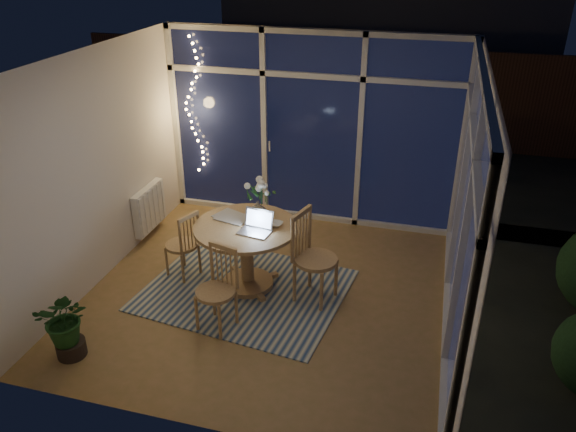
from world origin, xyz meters
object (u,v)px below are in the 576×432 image
at_px(chair_left, 182,243).
at_px(chair_front, 215,290).
at_px(potted_plant, 66,323).
at_px(chair_right, 316,258).
at_px(laptop, 254,223).
at_px(dining_table, 247,257).
at_px(flower_vase, 258,209).

height_order(chair_left, chair_front, chair_front).
relative_size(chair_left, potted_plant, 1.13).
bearing_deg(chair_front, chair_left, 147.14).
xyz_separation_m(chair_right, chair_front, (-0.86, -0.76, -0.07)).
bearing_deg(chair_front, chair_right, 56.17).
distance_m(laptop, potted_plant, 2.08).
bearing_deg(chair_left, potted_plant, 5.85).
height_order(dining_table, laptop, laptop).
height_order(chair_left, laptop, laptop).
bearing_deg(dining_table, flower_vase, 72.08).
height_order(chair_left, flower_vase, flower_vase).
bearing_deg(chair_right, flower_vase, 87.15).
distance_m(dining_table, flower_vase, 0.55).
relative_size(chair_right, laptop, 3.19).
xyz_separation_m(dining_table, chair_right, (0.81, -0.05, 0.14)).
relative_size(chair_front, potted_plant, 1.20).
distance_m(dining_table, laptop, 0.55).
bearing_deg(chair_front, laptop, 88.46).
bearing_deg(laptop, chair_right, 14.81).
xyz_separation_m(chair_right, flower_vase, (-0.73, 0.26, 0.36)).
height_order(dining_table, potted_plant, dining_table).
bearing_deg(dining_table, chair_right, -3.23).
height_order(chair_right, laptop, chair_right).
bearing_deg(chair_right, laptop, 113.72).
relative_size(chair_right, potted_plant, 1.39).
distance_m(chair_front, potted_plant, 1.43).
bearing_deg(laptop, dining_table, 146.99).
xyz_separation_m(laptop, flower_vase, (-0.07, 0.34, -0.02)).
xyz_separation_m(chair_left, laptop, (0.95, -0.15, 0.48)).
xyz_separation_m(chair_front, laptop, (0.20, 0.68, 0.45)).
distance_m(chair_front, flower_vase, 1.12).
bearing_deg(dining_table, laptop, -40.98).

